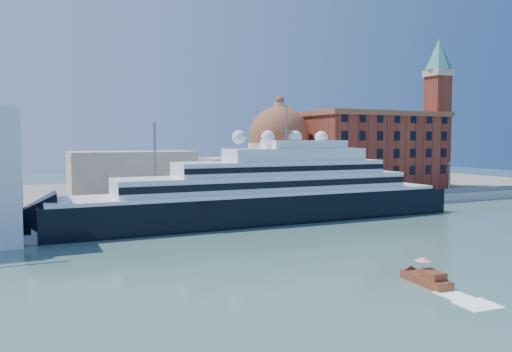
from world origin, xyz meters
name	(u,v)px	position (x,y,z in m)	size (l,w,h in m)	color
ground	(323,242)	(0.00, 0.00, 0.00)	(400.00, 400.00, 0.00)	#386258
quay	(242,209)	(0.00, 34.00, 1.25)	(180.00, 10.00, 2.50)	gray
land	(188,193)	(0.00, 75.00, 1.00)	(260.00, 72.00, 2.00)	slate
quay_fence	(250,203)	(0.00, 29.50, 3.10)	(180.00, 0.10, 1.20)	slate
superyacht	(247,199)	(-3.59, 23.00, 4.88)	(94.69, 13.13, 28.30)	black
service_barge	(34,238)	(-43.39, 20.11, 0.75)	(12.05, 5.86, 2.60)	white
water_taxi	(427,278)	(-2.06, -25.71, 0.78)	(2.80, 6.98, 3.24)	brown
warehouse	(376,150)	(52.00, 52.00, 13.79)	(43.00, 19.00, 23.25)	brown
campanile	(438,103)	(76.00, 52.00, 28.76)	(8.40, 8.40, 47.00)	brown
church	(229,162)	(6.39, 57.72, 10.91)	(66.00, 18.00, 25.50)	beige
lamp_posts	(190,173)	(-12.67, 32.27, 9.84)	(120.80, 2.40, 18.00)	slate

